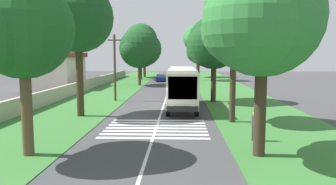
% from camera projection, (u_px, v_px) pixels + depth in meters
% --- Properties ---
extents(ground, '(160.00, 160.00, 0.00)m').
position_uv_depth(ground, '(158.00, 123.00, 24.17)').
color(ground, '#424244').
extents(grass_verge_left, '(120.00, 8.00, 0.04)m').
position_uv_depth(grass_verge_left, '(97.00, 97.00, 39.36)').
color(grass_verge_left, '#387533').
rests_on(grass_verge_left, ground).
extents(grass_verge_right, '(120.00, 8.00, 0.04)m').
position_uv_depth(grass_verge_right, '(236.00, 97.00, 38.78)').
color(grass_verge_right, '#387533').
rests_on(grass_verge_right, ground).
extents(centre_line, '(110.00, 0.16, 0.01)m').
position_uv_depth(centre_line, '(166.00, 97.00, 39.07)').
color(centre_line, silver).
rests_on(centre_line, ground).
extents(coach_bus, '(11.16, 2.62, 3.73)m').
position_uv_depth(coach_bus, '(182.00, 85.00, 30.45)').
color(coach_bus, silver).
rests_on(coach_bus, ground).
extents(zebra_crossing, '(5.85, 6.80, 0.01)m').
position_uv_depth(zebra_crossing, '(156.00, 128.00, 22.34)').
color(zebra_crossing, silver).
rests_on(zebra_crossing, ground).
extents(trailing_car_0, '(4.30, 1.78, 1.43)m').
position_uv_depth(trailing_car_0, '(183.00, 85.00, 46.92)').
color(trailing_car_0, '#B21E1E').
rests_on(trailing_car_0, ground).
extents(trailing_car_1, '(4.30, 1.78, 1.43)m').
position_uv_depth(trailing_car_1, '(181.00, 81.00, 55.85)').
color(trailing_car_1, silver).
rests_on(trailing_car_1, ground).
extents(trailing_car_2, '(4.30, 1.78, 1.43)m').
position_uv_depth(trailing_car_2, '(161.00, 78.00, 63.04)').
color(trailing_car_2, navy).
rests_on(trailing_car_2, ground).
extents(trailing_car_3, '(4.30, 1.78, 1.43)m').
position_uv_depth(trailing_car_3, '(180.00, 76.00, 68.94)').
color(trailing_car_3, '#145933').
rests_on(trailing_car_3, ground).
extents(roadside_tree_left_0, '(6.10, 4.81, 8.49)m').
position_uv_depth(roadside_tree_left_0, '(21.00, 32.00, 15.67)').
color(roadside_tree_left_0, brown).
rests_on(roadside_tree_left_0, grass_verge_left).
extents(roadside_tree_left_1, '(6.78, 5.53, 10.59)m').
position_uv_depth(roadside_tree_left_1, '(77.00, 20.00, 26.04)').
color(roadside_tree_left_1, '#3D2D1E').
rests_on(roadside_tree_left_1, grass_verge_left).
extents(roadside_tree_left_2, '(7.81, 6.55, 9.33)m').
position_uv_depth(roadside_tree_left_2, '(139.00, 49.00, 54.08)').
color(roadside_tree_left_2, '#4C3826').
rests_on(roadside_tree_left_2, grass_verge_left).
extents(roadside_tree_left_3, '(8.11, 6.68, 11.25)m').
position_uv_depth(roadside_tree_left_3, '(140.00, 41.00, 66.80)').
color(roadside_tree_left_3, '#3D2D1E').
rests_on(roadside_tree_left_3, grass_verge_left).
extents(roadside_tree_left_4, '(9.20, 7.60, 10.13)m').
position_uv_depth(roadside_tree_left_4, '(144.00, 50.00, 73.72)').
color(roadside_tree_left_4, brown).
rests_on(roadside_tree_left_4, grass_verge_left).
extents(roadside_tree_right_0, '(6.88, 5.80, 8.79)m').
position_uv_depth(roadside_tree_right_0, '(198.00, 52.00, 73.90)').
color(roadside_tree_right_0, '#3D2D1E').
rests_on(roadside_tree_right_0, grass_verge_right).
extents(roadside_tree_right_1, '(6.72, 5.63, 10.94)m').
position_uv_depth(roadside_tree_right_1, '(197.00, 39.00, 64.16)').
color(roadside_tree_right_1, '#3D2D1E').
rests_on(roadside_tree_right_1, grass_verge_right).
extents(roadside_tree_right_2, '(5.51, 4.70, 8.97)m').
position_uv_depth(roadside_tree_right_2, '(232.00, 32.00, 23.60)').
color(roadside_tree_right_2, '#3D2D1E').
rests_on(roadside_tree_right_2, grass_verge_right).
extents(roadside_tree_right_3, '(6.76, 5.74, 9.44)m').
position_uv_depth(roadside_tree_right_3, '(259.00, 20.00, 15.26)').
color(roadside_tree_right_3, '#3D2D1E').
rests_on(roadside_tree_right_3, grass_verge_right).
extents(roadside_tree_right_4, '(6.99, 5.63, 8.92)m').
position_uv_depth(roadside_tree_right_4, '(212.00, 45.00, 34.30)').
color(roadside_tree_right_4, '#3D2D1E').
rests_on(roadside_tree_right_4, grass_verge_right).
extents(utility_pole, '(0.24, 1.40, 7.06)m').
position_uv_depth(utility_pole, '(115.00, 67.00, 35.35)').
color(utility_pole, '#473828').
rests_on(utility_pole, grass_verge_left).
extents(roadside_wall, '(70.00, 0.40, 1.43)m').
position_uv_depth(roadside_wall, '(81.00, 86.00, 44.37)').
color(roadside_wall, '#B2A893').
rests_on(roadside_wall, grass_verge_left).
extents(roadside_building, '(9.89, 6.86, 5.35)m').
position_uv_depth(roadside_building, '(57.00, 70.00, 50.17)').
color(roadside_building, beige).
rests_on(roadside_building, ground).
extents(pedestrian, '(0.34, 0.34, 1.69)m').
position_uv_depth(pedestrian, '(254.00, 126.00, 18.79)').
color(pedestrian, '#26262D').
rests_on(pedestrian, grass_verge_right).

